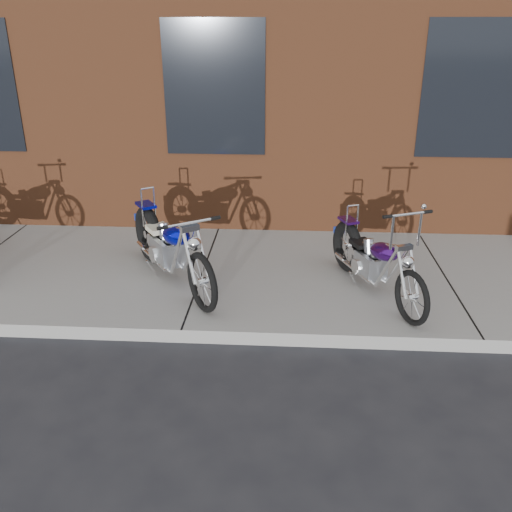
{
  "coord_description": "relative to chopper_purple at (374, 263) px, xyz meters",
  "views": [
    {
      "loc": [
        1.05,
        -4.69,
        2.97
      ],
      "look_at": [
        0.71,
        0.8,
        0.65
      ],
      "focal_mm": 38.0,
      "sensor_mm": 36.0,
      "label": 1
    }
  ],
  "objects": [
    {
      "name": "sidewalk",
      "position": [
        -2.04,
        0.51,
        -0.44
      ],
      "size": [
        22.0,
        3.0,
        0.15
      ],
      "primitive_type": "cube",
      "color": "gray",
      "rests_on": "ground"
    },
    {
      "name": "chopper_blue",
      "position": [
        -2.37,
        0.16,
        0.05
      ],
      "size": [
        1.38,
        1.95,
        1.0
      ],
      "rotation": [
        0.0,
        0.0,
        -0.97
      ],
      "color": "black",
      "rests_on": "sidewalk"
    },
    {
      "name": "ground",
      "position": [
        -2.04,
        -0.99,
        -0.51
      ],
      "size": [
        120.0,
        120.0,
        0.0
      ],
      "primitive_type": "plane",
      "color": "black",
      "rests_on": "ground"
    },
    {
      "name": "chopper_purple",
      "position": [
        0.0,
        0.0,
        0.0
      ],
      "size": [
        0.86,
        1.9,
        1.13
      ],
      "rotation": [
        0.0,
        0.0,
        -1.18
      ],
      "color": "black",
      "rests_on": "sidewalk"
    }
  ]
}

